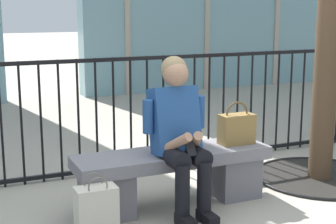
{
  "coord_description": "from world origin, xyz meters",
  "views": [
    {
      "loc": [
        -1.64,
        -3.57,
        1.57
      ],
      "look_at": [
        0.0,
        0.1,
        0.75
      ],
      "focal_mm": 54.62,
      "sensor_mm": 36.0,
      "label": 1
    }
  ],
  "objects_px": {
    "stone_bench": "(173,172)",
    "seated_person_with_phone": "(179,130)",
    "handbag_on_bench": "(237,128)",
    "shopping_bag": "(96,211)"
  },
  "relations": [
    {
      "from": "stone_bench",
      "to": "seated_person_with_phone",
      "type": "bearing_deg",
      "value": -93.9
    },
    {
      "from": "stone_bench",
      "to": "seated_person_with_phone",
      "type": "distance_m",
      "value": 0.4
    },
    {
      "from": "handbag_on_bench",
      "to": "shopping_bag",
      "type": "xyz_separation_m",
      "value": [
        -1.31,
        -0.3,
        -0.4
      ]
    },
    {
      "from": "stone_bench",
      "to": "shopping_bag",
      "type": "distance_m",
      "value": 0.8
    },
    {
      "from": "seated_person_with_phone",
      "to": "shopping_bag",
      "type": "xyz_separation_m",
      "value": [
        -0.72,
        -0.18,
        -0.47
      ]
    },
    {
      "from": "seated_person_with_phone",
      "to": "handbag_on_bench",
      "type": "relative_size",
      "value": 3.36
    },
    {
      "from": "stone_bench",
      "to": "seated_person_with_phone",
      "type": "relative_size",
      "value": 1.32
    },
    {
      "from": "stone_bench",
      "to": "shopping_bag",
      "type": "relative_size",
      "value": 3.58
    },
    {
      "from": "stone_bench",
      "to": "handbag_on_bench",
      "type": "distance_m",
      "value": 0.66
    },
    {
      "from": "seated_person_with_phone",
      "to": "shopping_bag",
      "type": "relative_size",
      "value": 2.71
    }
  ]
}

